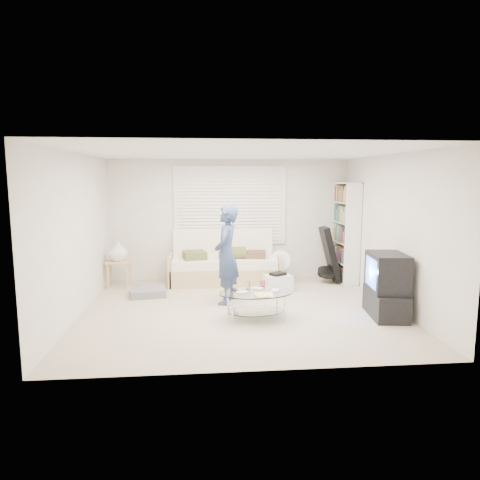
{
  "coord_description": "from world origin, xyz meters",
  "views": [
    {
      "loc": [
        -0.62,
        -6.67,
        2.09
      ],
      "look_at": [
        0.03,
        0.3,
        1.1
      ],
      "focal_mm": 32.0,
      "sensor_mm": 36.0,
      "label": 1
    }
  ],
  "objects": [
    {
      "name": "floor_fan",
      "position": [
        0.96,
        1.67,
        0.4
      ],
      "size": [
        0.43,
        0.28,
        0.69
      ],
      "color": "white",
      "rests_on": "ground"
    },
    {
      "name": "futon_sofa",
      "position": [
        -0.15,
        1.88,
        0.36
      ],
      "size": [
        2.22,
        0.89,
        1.08
      ],
      "color": "tan",
      "rests_on": "ground"
    },
    {
      "name": "ground",
      "position": [
        0.0,
        0.0,
        0.0
      ],
      "size": [
        5.0,
        5.0,
        0.0
      ],
      "primitive_type": "plane",
      "color": "tan",
      "rests_on": "ground"
    },
    {
      "name": "coffee_table",
      "position": [
        0.19,
        -0.48,
        0.34
      ],
      "size": [
        1.17,
        0.79,
        0.54
      ],
      "color": "silver",
      "rests_on": "ground"
    },
    {
      "name": "room_shell",
      "position": [
        0.0,
        0.48,
        1.63
      ],
      "size": [
        5.02,
        4.52,
        2.51
      ],
      "color": "silver",
      "rests_on": "ground"
    },
    {
      "name": "window_blinds",
      "position": [
        0.0,
        2.2,
        1.55
      ],
      "size": [
        2.32,
        0.08,
        1.62
      ],
      "color": "silver",
      "rests_on": "ground"
    },
    {
      "name": "grey_floor_pillow",
      "position": [
        -1.59,
        1.03,
        0.07
      ],
      "size": [
        0.7,
        0.7,
        0.14
      ],
      "primitive_type": "cube",
      "rotation": [
        0.0,
        0.0,
        0.16
      ],
      "color": "slate",
      "rests_on": "ground"
    },
    {
      "name": "guitar_case",
      "position": [
        1.98,
        1.64,
        0.5
      ],
      "size": [
        0.45,
        0.42,
        1.12
      ],
      "color": "black",
      "rests_on": "ground"
    },
    {
      "name": "tv_unit",
      "position": [
        2.2,
        -0.54,
        0.48
      ],
      "size": [
        0.58,
        0.95,
        0.98
      ],
      "color": "black",
      "rests_on": "ground"
    },
    {
      "name": "standing_person",
      "position": [
        -0.19,
        0.41,
        0.83
      ],
      "size": [
        0.55,
        0.69,
        1.66
      ],
      "primitive_type": "imported",
      "rotation": [
        0.0,
        0.0,
        -1.85
      ],
      "color": "navy",
      "rests_on": "ground"
    },
    {
      "name": "side_table",
      "position": [
        -2.22,
        1.69,
        0.67
      ],
      "size": [
        0.46,
        0.37,
        0.91
      ],
      "color": "tan",
      "rests_on": "ground"
    },
    {
      "name": "storage_bin",
      "position": [
        0.82,
        1.13,
        0.16
      ],
      "size": [
        0.55,
        0.42,
        0.35
      ],
      "color": "white",
      "rests_on": "ground"
    },
    {
      "name": "bookshelf",
      "position": [
        2.32,
        1.74,
        1.02
      ],
      "size": [
        0.32,
        0.86,
        2.04
      ],
      "color": "white",
      "rests_on": "ground"
    }
  ]
}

